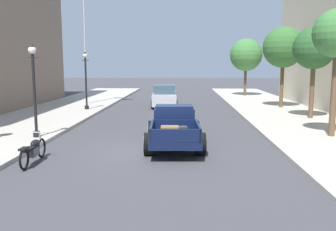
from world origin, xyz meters
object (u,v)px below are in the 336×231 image
Objects in this scene: flagpole at (87,29)px; street_tree_second at (314,49)px; motorcycle_parked at (33,150)px; street_lamp_far at (86,76)px; street_tree_farthest at (246,55)px; hotrod_truck_navy at (174,126)px; car_background_silver at (164,97)px; street_lamp_near at (34,84)px; street_tree_third at (283,48)px.

street_tree_second is at bearing -25.46° from flagpole.
motorcycle_parked is 17.34m from flagpole.
street_lamp_far is 0.42× the size of flagpole.
flagpole is at bearing 101.61° from street_lamp_far.
street_tree_second is (13.77, -3.40, 1.63)m from street_lamp_far.
flagpole reaches higher than street_tree_farthest.
car_background_silver is (-1.08, 12.80, 0.01)m from hotrod_truck_navy.
street_tree_third is at bearing 40.40° from street_lamp_near.
hotrod_truck_navy is at bearing 32.57° from motorcycle_parked.
hotrod_truck_navy is 1.14× the size of car_background_silver.
motorcycle_parked is at bearing -128.82° from street_tree_third.
motorcycle_parked is 19.13m from street_tree_third.
street_tree_farthest is (12.14, 20.70, 1.66)m from street_lamp_near.
car_background_silver is 11.76m from street_tree_farthest.
motorcycle_parked is at bearing -141.96° from street_tree_second.
motorcycle_parked is at bearing -82.31° from street_lamp_far.
street_lamp_near reaches higher than car_background_silver.
street_lamp_near is 1.00× the size of street_lamp_far.
flagpole is at bearing 98.54° from motorcycle_parked.
street_tree_third is at bearing 51.18° from motorcycle_parked.
street_lamp_far is 0.69× the size of street_tree_third.
street_lamp_far is 0.76× the size of street_tree_second.
flagpole reaches higher than street_tree_second.
street_tree_second is at bearing -86.75° from street_tree_third.
street_tree_second is (12.04, 9.42, 3.57)m from motorcycle_parked.
street_tree_third is 9.62m from street_tree_farthest.
hotrod_truck_navy is 0.89× the size of street_tree_third.
street_lamp_far reaches higher than car_background_silver.
street_tree_third is at bearing -84.38° from street_tree_farthest.
motorcycle_parked is 0.48× the size of car_background_silver.
street_tree_farthest is (-1.24, 14.75, 0.03)m from street_tree_second.
car_background_silver is 0.80× the size of street_tree_farthest.
car_background_silver is 1.14× the size of street_lamp_far.
street_tree_farthest is at bearing 30.64° from flagpole.
street_tree_farthest reaches higher than hotrod_truck_navy.
street_tree_farthest is at bearing 65.92° from motorcycle_parked.
motorcycle_parked is at bearing -102.20° from car_background_silver.
motorcycle_parked is 0.38× the size of street_tree_third.
motorcycle_parked is 15.70m from street_tree_second.
street_lamp_near reaches higher than hotrod_truck_navy.
street_lamp_far is 13.73m from street_tree_third.
street_lamp_far is at bearing 97.69° from motorcycle_parked.
street_tree_second is 14.80m from street_tree_farthest.
street_tree_second is 0.93× the size of street_tree_farthest.
car_background_silver is at bearing 144.24° from street_tree_second.
hotrod_truck_navy is at bearing -58.14° from street_lamp_far.
car_background_silver is 9.14m from street_tree_third.
street_lamp_near is 24.05m from street_tree_farthest.
flagpole is (-1.12, 12.85, 3.39)m from street_lamp_near.
street_lamp_near is at bearing 173.90° from hotrod_truck_navy.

